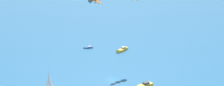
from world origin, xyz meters
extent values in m
plane|color=#1E517A|center=(0.00, 0.00, 0.00)|extent=(2000.00, 2000.00, 0.00)
cube|color=gold|center=(-14.61, -6.79, 0.57)|extent=(2.40, 7.12, 1.13)
cube|color=#38383D|center=(-14.62, -7.32, 1.56)|extent=(1.86, 2.51, 0.85)
cube|color=gold|center=(30.92, -30.13, 0.59)|extent=(4.90, 7.76, 1.19)
cone|color=gold|center=(29.27, -25.90, 0.59)|extent=(2.90, 2.63, 2.37)
cube|color=gray|center=(31.12, -30.64, 1.63)|extent=(2.71, 3.10, 0.89)
cylinder|color=#B2B2B7|center=(0.34, 29.78, 5.62)|extent=(0.14, 0.14, 9.03)
cone|color=white|center=(1.22, 29.34, 5.16)|extent=(5.79, 5.79, 7.68)
cube|color=#23478C|center=(45.74, -17.08, 0.34)|extent=(2.71, 4.46, 0.68)
cone|color=#23478C|center=(46.61, -14.62, 0.34)|extent=(1.65, 1.48, 1.36)
cube|color=silver|center=(45.63, -17.38, 0.94)|extent=(1.53, 1.77, 0.51)
cylinder|color=black|center=(-11.27, -1.49, 36.87)|extent=(0.39, 0.64, 0.61)
cylinder|color=orange|center=(10.79, 0.92, 34.23)|extent=(2.37, 6.49, 1.11)
cylinder|color=yellow|center=(10.21, 3.76, 34.23)|extent=(1.34, 0.84, 1.25)
cylinder|color=#4C4C51|center=(10.12, 4.17, 34.23)|extent=(2.79, 0.62, 2.84)
cube|color=orange|center=(10.80, 1.23, 33.97)|extent=(7.08, 2.67, 2.08)
cylinder|color=yellow|center=(8.21, 0.70, 34.06)|extent=(0.55, 0.21, 1.59)
cylinder|color=black|center=(10.04, 1.58, 33.02)|extent=(0.39, 0.64, 0.61)
cylinder|color=black|center=(11.74, 1.93, 33.51)|extent=(0.39, 0.64, 0.61)
camera|label=1|loc=(-114.76, 82.46, 58.13)|focal=55.25mm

